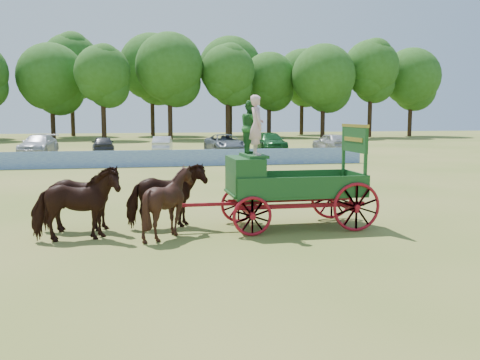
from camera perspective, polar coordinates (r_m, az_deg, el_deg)
name	(u,v)px	position (r m, az deg, el deg)	size (l,w,h in m)	color
ground	(238,222)	(16.46, -0.18, -4.48)	(160.00, 160.00, 0.00)	olive
horse_lead_left	(76,205)	(14.49, -17.10, -2.59)	(1.02, 2.23, 1.89)	black
horse_lead_right	(80,199)	(15.57, -16.71, -1.92)	(1.02, 2.23, 1.89)	black
horse_wheel_left	(169,202)	(14.45, -7.58, -2.36)	(1.52, 1.71, 1.89)	black
horse_wheel_right	(166,196)	(15.53, -7.86, -1.71)	(1.02, 2.23, 1.89)	black
farm_dray	(270,171)	(15.39, 3.27, 0.93)	(6.00, 2.00, 3.81)	#A4101A
sponsor_banner	(167,158)	(34.00, -7.80, 2.32)	(26.00, 0.08, 1.05)	#1E3CA3
parked_cars	(106,144)	(46.36, -14.10, 3.73)	(42.92, 7.23, 1.61)	silver
treeline	(118,69)	(76.49, -12.89, 11.51)	(90.42, 23.42, 15.39)	#382314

